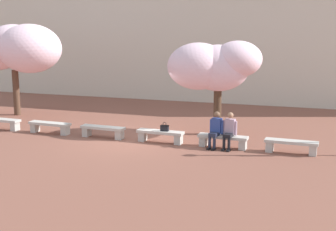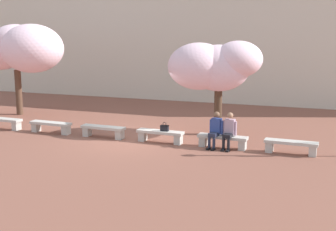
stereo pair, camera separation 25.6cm
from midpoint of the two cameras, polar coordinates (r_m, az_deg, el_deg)
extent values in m
plane|color=brown|center=(17.83, -4.94, -3.00)|extent=(100.00, 100.00, 0.00)
cube|color=beige|center=(28.14, 4.33, 12.18)|extent=(28.00, 4.00, 9.80)
cube|color=#BCB7AD|center=(20.76, -20.07, -0.51)|extent=(1.79, 0.49, 0.10)
cube|color=#BCB7AD|center=(20.35, -18.49, -1.28)|extent=(0.25, 0.35, 0.35)
cube|color=#BCB7AD|center=(19.39, -14.60, -0.96)|extent=(1.79, 0.49, 0.10)
cube|color=#BCB7AD|center=(19.86, -16.26, -1.44)|extent=(0.25, 0.35, 0.35)
cube|color=#BCB7AD|center=(19.04, -12.80, -1.79)|extent=(0.25, 0.35, 0.35)
cube|color=#BCB7AD|center=(18.23, -8.36, -1.47)|extent=(1.79, 0.49, 0.10)
cube|color=#BCB7AD|center=(18.63, -10.27, -1.97)|extent=(0.25, 0.35, 0.35)
cube|color=#BCB7AD|center=(17.95, -6.34, -2.36)|extent=(0.25, 0.35, 0.35)
cube|color=#BCB7AD|center=(17.32, -1.37, -2.02)|extent=(1.79, 0.49, 0.10)
cube|color=#BCB7AD|center=(17.64, -3.53, -2.55)|extent=(0.25, 0.35, 0.35)
cube|color=#BCB7AD|center=(17.12, 0.86, -2.95)|extent=(0.25, 0.35, 0.35)
cube|color=#BCB7AD|center=(16.68, 6.27, -2.59)|extent=(1.79, 0.49, 0.10)
cube|color=#BCB7AD|center=(16.92, 3.90, -3.14)|extent=(0.25, 0.35, 0.35)
cube|color=#BCB7AD|center=(16.58, 8.66, -3.54)|extent=(0.25, 0.35, 0.35)
cube|color=#BCB7AD|center=(16.37, 14.37, -3.14)|extent=(1.79, 0.49, 0.10)
cube|color=#BCB7AD|center=(16.51, 11.86, -3.71)|extent=(0.25, 0.35, 0.35)
cube|color=#BCB7AD|center=(16.37, 16.83, -4.08)|extent=(0.25, 0.35, 0.35)
cube|color=black|center=(16.49, 4.55, -4.05)|extent=(0.14, 0.23, 0.06)
cylinder|color=#23283D|center=(16.49, 4.65, -3.29)|extent=(0.10, 0.10, 0.42)
cube|color=black|center=(16.42, 5.13, -4.12)|extent=(0.14, 0.23, 0.06)
cylinder|color=#23283D|center=(16.42, 5.22, -3.37)|extent=(0.10, 0.10, 0.42)
cube|color=#23283D|center=(16.55, 5.21, -2.29)|extent=(0.35, 0.44, 0.12)
cube|color=#2D4289|center=(16.69, 5.53, -1.23)|extent=(0.37, 0.28, 0.54)
sphere|color=brown|center=(16.61, 5.56, 0.13)|extent=(0.21, 0.21, 0.21)
cylinder|color=#2D4289|center=(16.76, 4.84, -1.31)|extent=(0.09, 0.09, 0.50)
cylinder|color=#2D4289|center=(16.60, 6.16, -1.45)|extent=(0.09, 0.09, 0.50)
cube|color=black|center=(16.37, 6.31, -4.19)|extent=(0.12, 0.23, 0.06)
cylinder|color=black|center=(16.37, 6.39, -3.43)|extent=(0.10, 0.10, 0.42)
cube|color=black|center=(16.32, 6.91, -4.26)|extent=(0.12, 0.23, 0.06)
cylinder|color=black|center=(16.32, 6.99, -3.50)|extent=(0.10, 0.10, 0.42)
cube|color=black|center=(16.45, 6.90, -2.41)|extent=(0.32, 0.43, 0.12)
cube|color=#B293A8|center=(16.59, 7.15, -1.34)|extent=(0.36, 0.25, 0.54)
sphere|color=#A37556|center=(16.51, 7.19, 0.03)|extent=(0.21, 0.21, 0.21)
cylinder|color=#B293A8|center=(16.64, 6.44, -1.43)|extent=(0.09, 0.09, 0.50)
cylinder|color=#B293A8|center=(16.52, 7.82, -1.55)|extent=(0.09, 0.09, 0.50)
cube|color=black|center=(17.21, -0.84, -1.55)|extent=(0.30, 0.14, 0.22)
cube|color=black|center=(17.19, -0.85, -1.26)|extent=(0.30, 0.15, 0.04)
torus|color=black|center=(17.18, -0.84, -1.03)|extent=(0.14, 0.02, 0.14)
cylinder|color=#473323|center=(18.60, 5.64, 0.43)|extent=(0.31, 0.31, 1.81)
ellipsoid|color=#F4CCDB|center=(18.36, 5.75, 5.80)|extent=(2.41, 2.16, 1.81)
ellipsoid|color=#F4CCDB|center=(18.36, 3.32, 6.02)|extent=(2.44, 2.29, 1.83)
ellipsoid|color=#F4CCDB|center=(18.18, 8.09, 6.83)|extent=(1.87, 1.85, 1.40)
cylinder|color=#513828|center=(23.72, -18.30, 2.65)|extent=(0.31, 0.31, 2.17)
ellipsoid|color=#F4CCDB|center=(23.52, -18.65, 8.31)|extent=(2.41, 2.18, 1.81)
ellipsoid|color=#F4CCDB|center=(22.96, -16.83, 7.82)|extent=(3.04, 2.77, 2.28)
camera|label=1|loc=(0.13, -90.42, -0.08)|focal=50.00mm
camera|label=2|loc=(0.13, 89.58, 0.08)|focal=50.00mm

